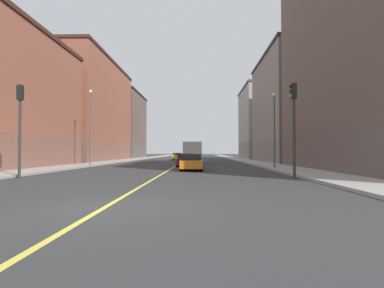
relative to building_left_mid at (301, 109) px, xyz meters
name	(u,v)px	position (x,y,z in m)	size (l,w,h in m)	color
ground_plane	(105,208)	(-17.48, -37.84, -7.86)	(400.00, 400.00, 0.00)	#313334
sidewalk_left	(242,160)	(-7.29, 11.16, -7.78)	(3.42, 168.00, 0.15)	#9E9B93
sidewalk_right	(131,160)	(-27.67, 11.16, -7.78)	(3.42, 168.00, 0.15)	#9E9B93
lane_center_stripe	(186,160)	(-17.48, 11.16, -7.85)	(0.16, 154.00, 0.01)	#E5D14C
building_left_mid	(301,109)	(0.00, 0.00, 0.00)	(11.46, 19.22, 15.70)	slate
building_left_far	(269,123)	(0.00, 21.80, -0.15)	(11.46, 16.99, 15.40)	gray
building_right_midblock	(82,111)	(-34.96, 5.96, 0.54)	(11.46, 25.26, 16.79)	brown
building_right_distant	(117,126)	(-34.96, 28.57, -0.07)	(11.46, 18.14, 15.56)	brown
traffic_light_left_near	(294,116)	(-9.42, -28.21, -4.24)	(0.40, 0.32, 5.54)	#2D2D2D
traffic_light_right_near	(20,117)	(-25.58, -28.21, -4.25)	(0.40, 0.32, 5.53)	#2D2D2D
street_lamp_left_near	(274,122)	(-8.40, -19.08, -3.70)	(0.36, 0.36, 6.55)	#4C4C51
street_lamp_right_near	(90,120)	(-26.56, -13.54, -2.93)	(0.36, 0.36, 8.01)	#4C4C51
car_orange	(191,162)	(-15.57, -20.57, -7.20)	(1.90, 3.98, 1.35)	orange
car_yellow	(177,156)	(-19.14, 11.83, -7.20)	(1.97, 4.41, 1.33)	gold
car_maroon	(186,160)	(-16.33, -13.75, -7.19)	(1.97, 4.15, 1.36)	maroon
box_truck	(193,152)	(-15.84, -4.53, -6.32)	(2.45, 7.29, 2.79)	beige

